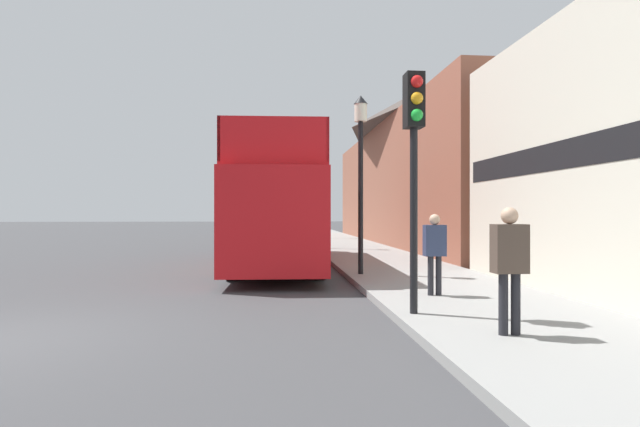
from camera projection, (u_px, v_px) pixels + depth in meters
name	position (u px, v px, depth m)	size (l,w,h in m)	color
ground_plane	(204.00, 244.00, 27.36)	(144.00, 144.00, 0.00)	#3D3D3F
sidewalk	(346.00, 245.00, 25.06)	(3.55, 108.00, 0.14)	gray
brick_terrace_rear	(429.00, 165.00, 27.09)	(6.00, 24.79, 8.67)	#935642
tour_bus	(279.00, 211.00, 15.68)	(2.85, 10.09, 3.84)	red
parked_car_ahead_of_bus	(290.00, 235.00, 23.33)	(1.82, 4.19, 1.40)	navy
pedestrian_nearest	(509.00, 258.00, 6.38)	(0.43, 0.24, 1.64)	#232328
pedestrian_second	(435.00, 246.00, 9.45)	(0.40, 0.22, 1.54)	#232328
traffic_signal	(414.00, 137.00, 7.72)	(0.28, 0.42, 3.73)	black
lamp_post_nearest	(361.00, 150.00, 12.77)	(0.35, 0.35, 4.58)	black
lamp_post_second	(324.00, 174.00, 21.98)	(0.35, 0.35, 4.79)	black
lamp_post_third	(311.00, 183.00, 31.21)	(0.35, 0.35, 5.06)	black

